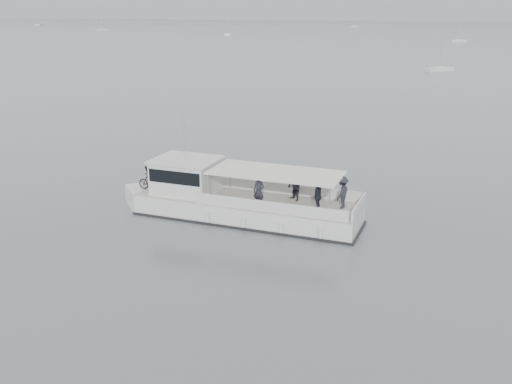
# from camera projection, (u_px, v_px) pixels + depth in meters

# --- Properties ---
(ground) EXTENTS (1400.00, 1400.00, 0.00)m
(ground) POSITION_uv_depth(u_px,v_px,m) (173.00, 217.00, 31.68)
(ground) COLOR slate
(ground) RESTS_ON ground
(headland) EXTENTS (1400.00, 90.00, 28.00)m
(headland) POSITION_uv_depth(u_px,v_px,m) (419.00, 5.00, 538.39)
(headland) COLOR #939EA8
(headland) RESTS_ON ground
(tour_boat) EXTENTS (14.18, 4.50, 5.90)m
(tour_boat) POSITION_uv_depth(u_px,v_px,m) (227.00, 200.00, 31.55)
(tour_boat) COLOR silver
(tour_boat) RESTS_ON ground
(moored_fleet) EXTENTS (449.05, 371.59, 11.21)m
(moored_fleet) POSITION_uv_depth(u_px,v_px,m) (317.00, 35.00, 234.30)
(moored_fleet) COLOR silver
(moored_fleet) RESTS_ON ground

